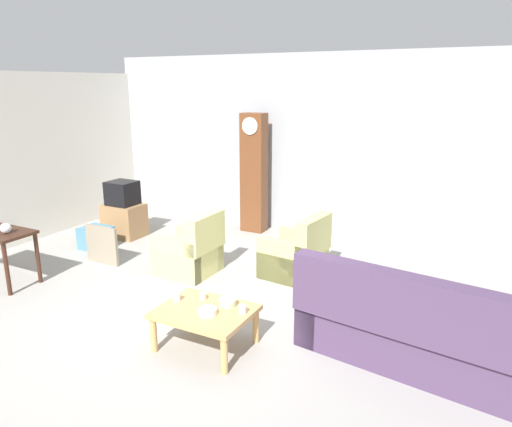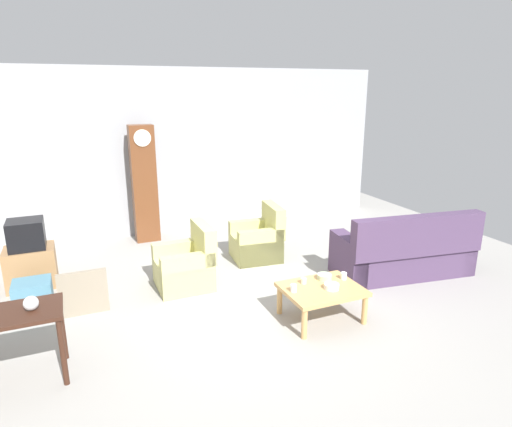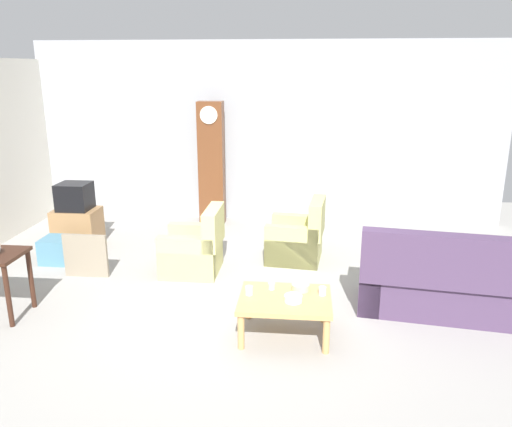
# 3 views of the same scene
# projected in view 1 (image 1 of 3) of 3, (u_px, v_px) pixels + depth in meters

# --- Properties ---
(ground_plane) EXTENTS (10.40, 10.40, 0.00)m
(ground_plane) POSITION_uv_depth(u_px,v_px,m) (203.00, 308.00, 5.90)
(ground_plane) COLOR #999691
(garage_door_wall) EXTENTS (8.40, 0.16, 3.20)m
(garage_door_wall) POSITION_uv_depth(u_px,v_px,m) (312.00, 146.00, 8.56)
(garage_door_wall) COLOR #9EA0A5
(garage_door_wall) RESTS_ON ground_plane
(couch_floral) EXTENTS (2.20, 1.16, 1.04)m
(couch_floral) POSITION_uv_depth(u_px,v_px,m) (405.00, 330.00, 4.68)
(couch_floral) COLOR #4C3856
(couch_floral) RESTS_ON ground_plane
(armchair_olive_near) EXTENTS (0.79, 0.76, 0.92)m
(armchair_olive_near) POSITION_uv_depth(u_px,v_px,m) (191.00, 253.00, 6.92)
(armchair_olive_near) COLOR #CCC67A
(armchair_olive_near) RESTS_ON ground_plane
(armchair_olive_far) EXTENTS (0.87, 0.84, 0.92)m
(armchair_olive_far) POSITION_uv_depth(u_px,v_px,m) (296.00, 256.00, 6.80)
(armchair_olive_far) COLOR #BFBC71
(armchair_olive_far) RESTS_ON ground_plane
(coffee_table_wood) EXTENTS (0.96, 0.76, 0.43)m
(coffee_table_wood) POSITION_uv_depth(u_px,v_px,m) (205.00, 315.00, 4.95)
(coffee_table_wood) COLOR tan
(coffee_table_wood) RESTS_ON ground_plane
(grandfather_clock) EXTENTS (0.44, 0.30, 2.18)m
(grandfather_clock) POSITION_uv_depth(u_px,v_px,m) (254.00, 173.00, 8.74)
(grandfather_clock) COLOR brown
(grandfather_clock) RESTS_ON ground_plane
(tv_stand_cabinet) EXTENTS (0.68, 0.52, 0.59)m
(tv_stand_cabinet) POSITION_uv_depth(u_px,v_px,m) (124.00, 220.00, 8.63)
(tv_stand_cabinet) COLOR #997047
(tv_stand_cabinet) RESTS_ON ground_plane
(tv_crt) EXTENTS (0.48, 0.44, 0.42)m
(tv_crt) POSITION_uv_depth(u_px,v_px,m) (122.00, 193.00, 8.50)
(tv_crt) COLOR black
(tv_crt) RESTS_ON tv_stand_cabinet
(framed_picture_leaning) EXTENTS (0.60, 0.05, 0.59)m
(framed_picture_leaning) POSITION_uv_depth(u_px,v_px,m) (102.00, 245.00, 7.30)
(framed_picture_leaning) COLOR gray
(framed_picture_leaning) RESTS_ON ground_plane
(storage_box_blue) EXTENTS (0.48, 0.43, 0.36)m
(storage_box_blue) POSITION_uv_depth(u_px,v_px,m) (96.00, 238.00, 8.01)
(storage_box_blue) COLOR teal
(storage_box_blue) RESTS_ON ground_plane
(glass_dome_cloche) EXTENTS (0.14, 0.14, 0.14)m
(glass_dome_cloche) POSITION_uv_depth(u_px,v_px,m) (6.00, 228.00, 6.34)
(glass_dome_cloche) COLOR silver
(glass_dome_cloche) RESTS_ON console_table_dark
(cup_white_porcelain) EXTENTS (0.08, 0.08, 0.09)m
(cup_white_porcelain) POSITION_uv_depth(u_px,v_px,m) (243.00, 309.00, 4.83)
(cup_white_porcelain) COLOR white
(cup_white_porcelain) RESTS_ON coffee_table_wood
(cup_blue_rimmed) EXTENTS (0.08, 0.08, 0.09)m
(cup_blue_rimmed) POSITION_uv_depth(u_px,v_px,m) (177.00, 297.00, 5.12)
(cup_blue_rimmed) COLOR silver
(cup_blue_rimmed) RESTS_ON coffee_table_wood
(cup_cream_tall) EXTENTS (0.08, 0.08, 0.07)m
(cup_cream_tall) POSITION_uv_depth(u_px,v_px,m) (203.00, 296.00, 5.16)
(cup_cream_tall) COLOR beige
(cup_cream_tall) RESTS_ON coffee_table_wood
(bowl_white_stacked) EXTENTS (0.19, 0.19, 0.07)m
(bowl_white_stacked) POSITION_uv_depth(u_px,v_px,m) (208.00, 312.00, 4.82)
(bowl_white_stacked) COLOR white
(bowl_white_stacked) RESTS_ON coffee_table_wood
(bowl_shallow_green) EXTENTS (0.19, 0.19, 0.07)m
(bowl_shallow_green) POSITION_uv_depth(u_px,v_px,m) (228.00, 302.00, 5.02)
(bowl_shallow_green) COLOR #B2C69E
(bowl_shallow_green) RESTS_ON coffee_table_wood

